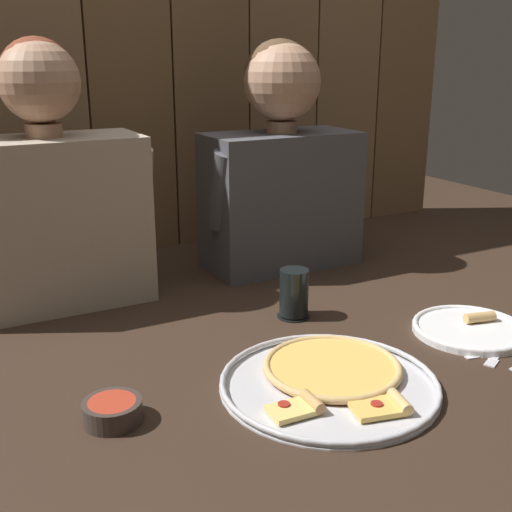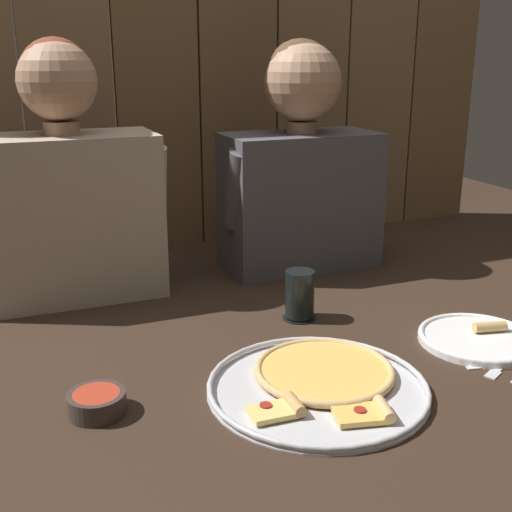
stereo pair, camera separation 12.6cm
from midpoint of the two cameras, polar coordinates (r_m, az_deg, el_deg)
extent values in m
plane|color=#332319|center=(1.24, 4.30, -9.36)|extent=(3.20, 3.20, 0.00)
cylinder|color=silver|center=(1.15, 8.69, -11.71)|extent=(0.39, 0.39, 0.01)
torus|color=silver|center=(1.14, 8.71, -11.36)|extent=(0.39, 0.39, 0.01)
cylinder|color=#B23823|center=(1.19, 9.15, -10.28)|extent=(0.25, 0.25, 0.00)
cylinder|color=#EABC56|center=(1.19, 9.17, -10.07)|extent=(0.24, 0.24, 0.01)
torus|color=tan|center=(1.19, 9.17, -10.07)|extent=(0.26, 0.26, 0.01)
cube|color=#F4D170|center=(1.06, 5.03, -13.71)|extent=(0.08, 0.06, 0.01)
cylinder|color=tan|center=(1.07, 6.93, -13.05)|extent=(0.02, 0.05, 0.02)
cylinder|color=#A3281E|center=(1.07, 4.34, -13.18)|extent=(0.02, 0.02, 0.00)
cube|color=#EABC56|center=(1.07, 12.66, -13.69)|extent=(0.09, 0.08, 0.01)
cylinder|color=tan|center=(1.09, 14.73, -13.15)|extent=(0.03, 0.06, 0.02)
cylinder|color=#A3281E|center=(1.07, 12.65, -13.31)|extent=(0.02, 0.02, 0.00)
cylinder|color=white|center=(1.40, 21.61, -7.01)|extent=(0.24, 0.24, 0.01)
torus|color=white|center=(1.40, 21.64, -6.79)|extent=(0.24, 0.24, 0.01)
cylinder|color=tan|center=(1.43, 22.51, -5.90)|extent=(0.07, 0.04, 0.02)
cylinder|color=black|center=(1.43, 6.40, -5.47)|extent=(0.07, 0.07, 0.01)
cylinder|color=black|center=(1.41, 6.48, -3.41)|extent=(0.06, 0.06, 0.10)
cylinder|color=#3D332D|center=(1.08, -10.71, -12.82)|extent=(0.10, 0.10, 0.04)
cylinder|color=#B23823|center=(1.08, -10.74, -12.41)|extent=(0.08, 0.08, 0.02)
cube|color=silver|center=(1.34, 23.96, -8.65)|extent=(0.09, 0.05, 0.01)
cube|color=silver|center=(1.28, 23.06, -9.70)|extent=(0.04, 0.03, 0.01)
cube|color=silver|center=(1.31, 22.80, -9.04)|extent=(0.10, 0.03, 0.01)
cube|color=#B2A38E|center=(1.55, -14.06, 3.33)|extent=(0.41, 0.21, 0.39)
cylinder|color=tan|center=(1.52, -14.65, 10.96)|extent=(0.08, 0.08, 0.03)
sphere|color=tan|center=(1.51, -14.96, 14.83)|extent=(0.18, 0.18, 0.18)
sphere|color=brown|center=(1.52, -15.06, 15.34)|extent=(0.16, 0.16, 0.16)
cylinder|color=#B2A38E|center=(1.54, -7.05, 5.80)|extent=(0.08, 0.12, 0.22)
cube|color=#4C4C51|center=(1.74, 6.03, 4.86)|extent=(0.41, 0.21, 0.36)
cylinder|color=tan|center=(1.70, 6.25, 11.32)|extent=(0.08, 0.08, 0.03)
sphere|color=tan|center=(1.69, 6.38, 15.16)|extent=(0.20, 0.20, 0.20)
sphere|color=brown|center=(1.71, 6.15, 15.68)|extent=(0.18, 0.18, 0.18)
cylinder|color=#4C4C51|center=(1.61, 0.94, 5.95)|extent=(0.08, 0.12, 0.21)
cylinder|color=#4C4C51|center=(1.78, 11.96, 6.71)|extent=(0.08, 0.11, 0.21)
cube|color=#846547|center=(1.84, -15.02, 21.07)|extent=(0.24, 0.03, 1.38)
cube|color=brown|center=(1.89, -7.13, 21.39)|extent=(0.24, 0.03, 1.38)
cube|color=brown|center=(1.97, 0.27, 21.36)|extent=(0.24, 0.03, 1.38)
cube|color=brown|center=(2.07, 6.99, 21.05)|extent=(0.24, 0.03, 1.38)
cube|color=brown|center=(2.20, 12.97, 20.55)|extent=(0.24, 0.03, 1.38)
cube|color=brown|center=(2.34, 18.21, 19.93)|extent=(0.24, 0.03, 1.38)
camera|label=1|loc=(0.06, -87.14, 0.91)|focal=44.94mm
camera|label=2|loc=(0.06, 92.86, -0.91)|focal=44.94mm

